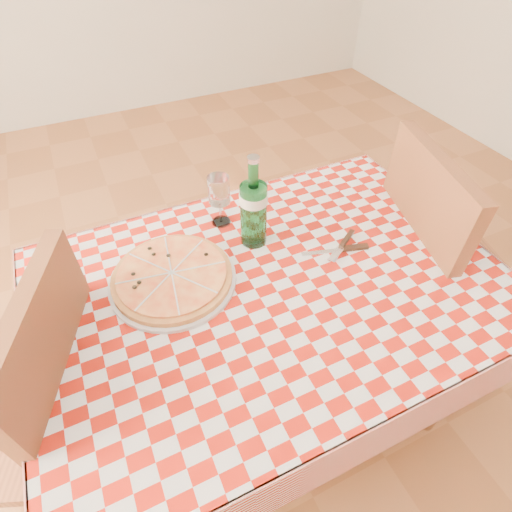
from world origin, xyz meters
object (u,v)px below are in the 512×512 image
Objects in this scene: chair_far at (43,401)px; wine_glass at (220,201)px; chair_near at (432,261)px; water_bottle at (254,202)px; dining_table at (271,305)px; pizza_plate at (172,276)px.

chair_far reaches higher than wine_glass.
chair_far is (-1.31, 0.04, -0.02)m from chair_near.
chair_far is 3.33× the size of water_bottle.
water_bottle reaches higher than dining_table.
water_bottle reaches higher than chair_far.
chair_near reaches higher than pizza_plate.
chair_far is 2.77× the size of pizza_plate.
pizza_plate is 0.31m from water_bottle.
chair_far is 0.48m from pizza_plate.
pizza_plate is 2.05× the size of wine_glass.
pizza_plate is at bearing -167.82° from water_bottle.
water_bottle reaches higher than wine_glass.
dining_table is at bearing -166.05° from chair_near.
chair_near reaches higher than wine_glass.
chair_near is 0.72m from water_bottle.
dining_table is 1.23× the size of chair_far.
dining_table is 3.40× the size of pizza_plate.
water_bottle is at bearing -146.12° from chair_far.
wine_glass is (-0.06, 0.13, -0.06)m from water_bottle.
water_bottle is at bearing 12.18° from pizza_plate.
dining_table is 0.67m from chair_far.
pizza_plate is 0.29m from wine_glass.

